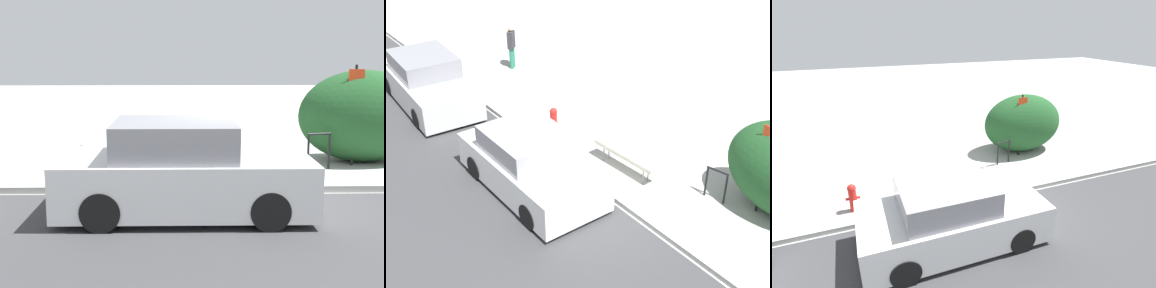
# 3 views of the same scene
# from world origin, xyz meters

# --- Properties ---
(ground_plane) EXTENTS (60.00, 60.00, 0.00)m
(ground_plane) POSITION_xyz_m (0.00, 0.00, 0.00)
(ground_plane) COLOR #9E9E99
(curb) EXTENTS (60.00, 0.20, 0.13)m
(curb) POSITION_xyz_m (0.00, 0.00, 0.07)
(curb) COLOR #A8A8A3
(curb) RESTS_ON ground_plane
(bench) EXTENTS (2.06, 0.44, 0.54)m
(bench) POSITION_xyz_m (-0.47, 1.03, 0.48)
(bench) COLOR gray
(bench) RESTS_ON ground_plane
(bike_rack) EXTENTS (0.55, 0.16, 0.83)m
(bike_rack) POSITION_xyz_m (1.74, 1.88, 0.50)
(bike_rack) COLOR black
(bike_rack) RESTS_ON ground_plane
(sign_post) EXTENTS (0.36, 0.08, 2.30)m
(sign_post) POSITION_xyz_m (2.63, 2.29, 1.38)
(sign_post) COLOR black
(sign_post) RESTS_ON ground_plane
(fire_hydrant) EXTENTS (0.36, 0.22, 0.77)m
(fire_hydrant) POSITION_xyz_m (-3.28, 0.73, 0.41)
(fire_hydrant) COLOR red
(fire_hydrant) RESTS_ON ground_plane
(shrub_hedge) EXTENTS (3.06, 1.89, 2.17)m
(shrub_hedge) POSITION_xyz_m (2.99, 2.74, 1.09)
(shrub_hedge) COLOR #1E4C23
(shrub_hedge) RESTS_ON ground_plane
(parked_car_near) EXTENTS (4.01, 1.91, 1.52)m
(parked_car_near) POSITION_xyz_m (-1.27, -1.33, 0.68)
(parked_car_near) COLOR black
(parked_car_near) RESTS_ON ground_plane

